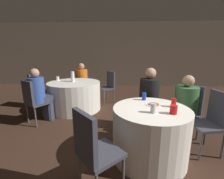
% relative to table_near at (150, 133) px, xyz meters
% --- Properties ---
extents(ground_plane, '(16.00, 16.00, 0.00)m').
position_rel_table_near_xyz_m(ground_plane, '(-0.02, -0.12, -0.37)').
color(ground_plane, '#382319').
extents(wall_back, '(16.00, 0.06, 2.80)m').
position_rel_table_near_xyz_m(wall_back, '(-0.02, 5.01, 1.03)').
color(wall_back, gray).
rests_on(wall_back, ground_plane).
extents(table_near, '(1.04, 1.04, 0.74)m').
position_rel_table_near_xyz_m(table_near, '(0.00, 0.00, 0.00)').
color(table_near, white).
rests_on(table_near, ground_plane).
extents(table_far, '(1.34, 1.34, 0.74)m').
position_rel_table_near_xyz_m(table_far, '(-1.62, 1.84, 0.00)').
color(table_far, white).
rests_on(table_far, ground_plane).
extents(chair_near_southwest, '(0.57, 0.57, 0.94)m').
position_rel_table_near_xyz_m(chair_near_southwest, '(-0.69, -0.63, 0.19)').
color(chair_near_southwest, '#383842').
rests_on(chair_near_southwest, ground_plane).
extents(chair_near_east, '(0.47, 0.46, 0.94)m').
position_rel_table_near_xyz_m(chair_near_east, '(0.92, 0.16, 0.19)').
color(chair_near_east, '#383842').
rests_on(chair_near_east, ground_plane).
extents(chair_near_northeast, '(0.56, 0.56, 0.94)m').
position_rel_table_near_xyz_m(chair_near_northeast, '(0.75, 0.56, 0.19)').
color(chair_near_northeast, '#383842').
rests_on(chair_near_northeast, ground_plane).
extents(chair_near_north, '(0.46, 0.46, 0.94)m').
position_rel_table_near_xyz_m(chair_near_north, '(0.14, 0.93, 0.19)').
color(chair_near_north, '#383842').
rests_on(chair_near_north, ground_plane).
extents(chair_far_northeast, '(0.56, 0.56, 0.94)m').
position_rel_table_near_xyz_m(chair_far_northeast, '(-0.77, 2.52, 0.19)').
color(chair_far_northeast, '#383842').
rests_on(chair_far_northeast, ground_plane).
extents(chair_far_southwest, '(0.55, 0.55, 0.94)m').
position_rel_table_near_xyz_m(chair_far_southwest, '(-2.22, 0.93, 0.19)').
color(chair_far_southwest, '#383842').
rests_on(chair_far_southwest, ground_plane).
extents(chair_far_north, '(0.42, 0.42, 0.94)m').
position_rel_table_near_xyz_m(chair_far_north, '(-1.68, 2.93, 0.19)').
color(chair_far_north, '#383842').
rests_on(chair_far_north, ground_plane).
extents(chair_far_west, '(0.45, 0.44, 0.94)m').
position_rel_table_near_xyz_m(chair_far_west, '(-2.70, 1.97, 0.19)').
color(chair_far_west, '#383842').
rests_on(chair_far_west, ground_plane).
extents(person_green_jacket, '(0.50, 0.48, 1.12)m').
position_rel_table_near_xyz_m(person_green_jacket, '(0.62, 0.46, 0.21)').
color(person_green_jacket, '#4C4238').
rests_on(person_green_jacket, ground_plane).
extents(person_blue_shirt, '(0.43, 0.47, 1.17)m').
position_rel_table_near_xyz_m(person_blue_shirt, '(-2.13, 1.07, 0.21)').
color(person_blue_shirt, '#33384C').
rests_on(person_blue_shirt, ground_plane).
extents(person_black_shirt, '(0.39, 0.52, 1.21)m').
position_rel_table_near_xyz_m(person_black_shirt, '(0.12, 0.77, 0.25)').
color(person_black_shirt, '#33384C').
rests_on(person_black_shirt, ground_plane).
extents(person_orange_shirt, '(0.38, 0.53, 1.17)m').
position_rel_table_near_xyz_m(person_orange_shirt, '(-1.67, 2.77, 0.24)').
color(person_orange_shirt, '#282828').
rests_on(person_orange_shirt, ground_plane).
extents(pizza_plate_near, '(0.23, 0.23, 0.02)m').
position_rel_table_near_xyz_m(pizza_plate_near, '(0.06, 0.14, 0.38)').
color(pizza_plate_near, white).
rests_on(pizza_plate_near, table_near).
extents(soda_can_silver, '(0.07, 0.07, 0.12)m').
position_rel_table_near_xyz_m(soda_can_silver, '(-0.01, -0.16, 0.43)').
color(soda_can_silver, silver).
rests_on(soda_can_silver, table_near).
extents(soda_can_red, '(0.07, 0.07, 0.12)m').
position_rel_table_near_xyz_m(soda_can_red, '(0.31, 0.07, 0.43)').
color(soda_can_red, red).
rests_on(soda_can_red, table_near).
extents(soda_can_blue, '(0.07, 0.07, 0.12)m').
position_rel_table_near_xyz_m(soda_can_blue, '(-0.04, 0.37, 0.43)').
color(soda_can_blue, '#1E38A5').
rests_on(soda_can_blue, table_near).
extents(cup_near, '(0.09, 0.09, 0.11)m').
position_rel_table_near_xyz_m(cup_near, '(0.23, -0.18, 0.42)').
color(cup_near, red).
rests_on(cup_near, table_near).
extents(bottle_far, '(0.09, 0.09, 0.27)m').
position_rel_table_near_xyz_m(bottle_far, '(-1.67, 1.91, 0.50)').
color(bottle_far, white).
rests_on(bottle_far, table_far).
extents(cup_far, '(0.08, 0.08, 0.11)m').
position_rel_table_near_xyz_m(cup_far, '(-2.14, 2.06, 0.42)').
color(cup_far, white).
rests_on(cup_far, table_far).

